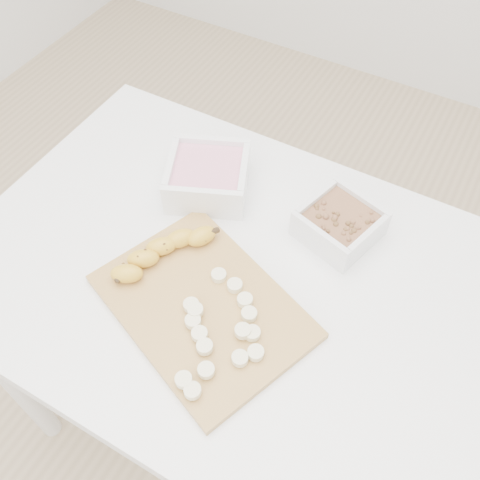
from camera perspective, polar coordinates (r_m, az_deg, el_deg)
The scene contains 7 objects.
ground at distance 1.64m, azimuth -0.54°, elevation -18.14°, with size 3.50×3.50×0.00m, color #C6AD89.
table at distance 1.05m, azimuth -0.81°, elevation -6.31°, with size 1.00×0.70×0.75m.
bowl_yogurt at distance 1.07m, azimuth -3.45°, elevation 6.83°, with size 0.20×0.20×0.07m.
bowl_granola at distance 1.01m, azimuth 10.57°, elevation 1.74°, with size 0.16×0.16×0.06m.
cutting_board at distance 0.92m, azimuth -3.99°, elevation -7.05°, with size 0.35×0.25×0.01m, color tan.
banana at distance 0.96m, azimuth -8.43°, elevation -1.37°, with size 0.05×0.20×0.03m, color gold, non-canonical shape.
banana_slices at distance 0.88m, azimuth -2.23°, elevation -9.62°, with size 0.16×0.23×0.02m.
Camera 1 is at (0.28, -0.46, 1.55)m, focal length 40.00 mm.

